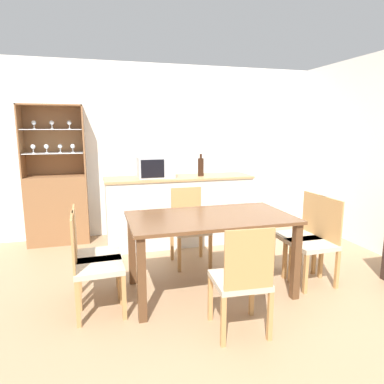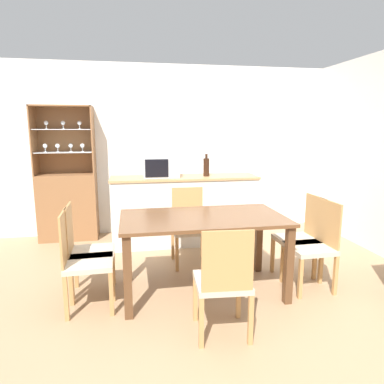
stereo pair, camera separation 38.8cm
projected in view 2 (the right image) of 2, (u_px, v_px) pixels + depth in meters
The scene contains 13 objects.
ground_plane at pixel (199, 314), 2.99m from camera, with size 18.00×18.00×0.00m, color #A37F5B.
wall_back at pixel (166, 150), 5.31m from camera, with size 6.80×0.06×2.55m.
kitchen_counter at pixel (185, 210), 4.81m from camera, with size 2.02×0.56×0.95m.
display_cabinet at pixel (68, 199), 4.97m from camera, with size 0.82×0.38×1.91m.
dining_table at pixel (203, 228), 3.31m from camera, with size 1.57×0.87×0.77m.
dining_chair_head_near at pixel (223, 282), 2.61m from camera, with size 0.44×0.44×0.90m.
dining_chair_head_far at pixel (189, 227), 4.08m from camera, with size 0.41×0.41×0.90m.
dining_chair_side_left_far at pixel (87, 251), 3.28m from camera, with size 0.42×0.42×0.90m.
dining_chair_side_left_near at pixel (83, 261), 3.02m from camera, with size 0.43×0.43×0.90m.
dining_chair_side_right_far at pixel (301, 238), 3.67m from camera, with size 0.42×0.42×0.90m.
dining_chair_side_right_near at pixel (314, 246), 3.42m from camera, with size 0.42×0.42×0.90m.
microwave at pixel (161, 167), 4.64m from camera, with size 0.48×0.33×0.28m.
wine_bottle at pixel (206, 167), 4.72m from camera, with size 0.08×0.08×0.31m.
Camera 2 is at (-0.55, -2.69, 1.60)m, focal length 32.00 mm.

